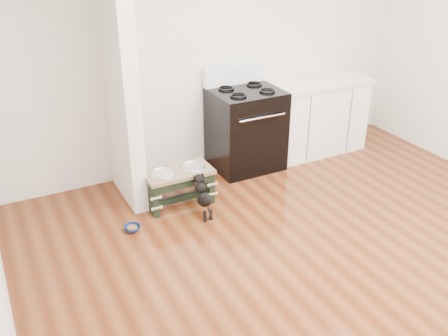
# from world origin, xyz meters

# --- Properties ---
(ground) EXTENTS (5.00, 5.00, 0.00)m
(ground) POSITION_xyz_m (0.00, 0.00, 0.00)
(ground) COLOR #4D210D
(ground) RESTS_ON ground
(room_shell) EXTENTS (5.00, 5.00, 5.00)m
(room_shell) POSITION_xyz_m (0.00, 0.00, 1.62)
(room_shell) COLOR silver
(room_shell) RESTS_ON ground
(partition_wall) EXTENTS (0.15, 0.80, 2.70)m
(partition_wall) POSITION_xyz_m (-1.18, 2.10, 1.35)
(partition_wall) COLOR silver
(partition_wall) RESTS_ON ground
(oven_range) EXTENTS (0.76, 0.69, 1.14)m
(oven_range) POSITION_xyz_m (0.25, 2.16, 0.48)
(oven_range) COLOR black
(oven_range) RESTS_ON ground
(cabinet_run) EXTENTS (1.24, 0.64, 0.91)m
(cabinet_run) POSITION_xyz_m (1.23, 2.18, 0.45)
(cabinet_run) COLOR white
(cabinet_run) RESTS_ON ground
(dog_feeder) EXTENTS (0.68, 0.36, 0.39)m
(dog_feeder) POSITION_xyz_m (-0.78, 1.70, 0.27)
(dog_feeder) COLOR black
(dog_feeder) RESTS_ON ground
(puppy) EXTENTS (0.12, 0.35, 0.42)m
(puppy) POSITION_xyz_m (-0.66, 1.38, 0.23)
(puppy) COLOR black
(puppy) RESTS_ON ground
(floor_bowl) EXTENTS (0.20, 0.20, 0.05)m
(floor_bowl) POSITION_xyz_m (-1.37, 1.44, 0.02)
(floor_bowl) COLOR navy
(floor_bowl) RESTS_ON ground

